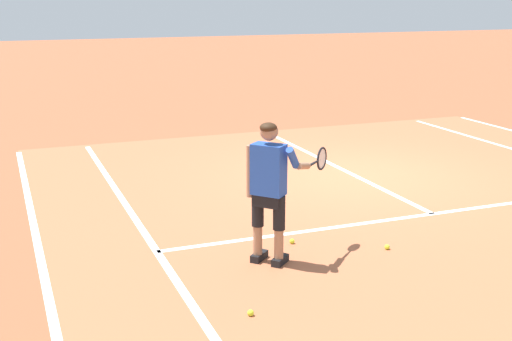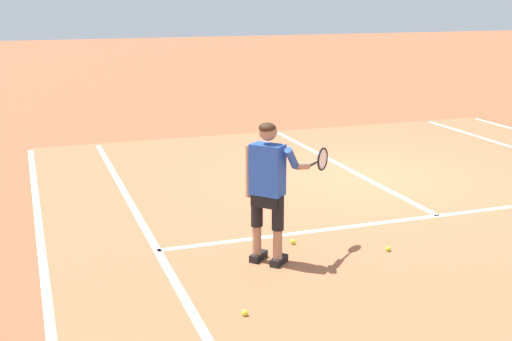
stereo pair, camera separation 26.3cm
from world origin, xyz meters
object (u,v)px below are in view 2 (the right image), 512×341
(tennis_player, at_px, (269,183))
(tennis_ball_mid_court, at_px, (245,313))
(tennis_ball_near_feet, at_px, (293,242))
(tennis_ball_by_baseline, at_px, (388,249))

(tennis_player, relative_size, tennis_ball_mid_court, 25.95)
(tennis_ball_near_feet, xyz_separation_m, tennis_ball_mid_court, (-1.21, -1.68, 0.00))
(tennis_ball_mid_court, bearing_deg, tennis_ball_by_baseline, 25.30)
(tennis_ball_by_baseline, xyz_separation_m, tennis_ball_mid_court, (-2.25, -1.06, 0.00))
(tennis_ball_mid_court, bearing_deg, tennis_ball_near_feet, 54.21)
(tennis_ball_near_feet, relative_size, tennis_ball_by_baseline, 1.00)
(tennis_ball_by_baseline, height_order, tennis_ball_mid_court, same)
(tennis_ball_mid_court, bearing_deg, tennis_player, 59.77)
(tennis_player, bearing_deg, tennis_ball_near_feet, 42.83)
(tennis_ball_by_baseline, bearing_deg, tennis_player, 174.39)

